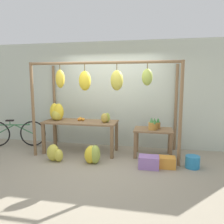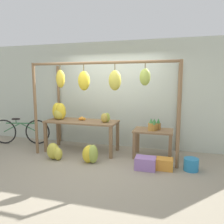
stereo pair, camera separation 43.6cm
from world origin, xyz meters
TOP-DOWN VIEW (x-y plane):
  - ground_plane at (0.00, 0.00)m, footprint 20.00×20.00m
  - shop_wall_back at (0.00, 1.44)m, footprint 8.00×0.08m
  - stall_awning at (-0.01, 0.41)m, footprint 3.39×1.26m
  - display_table_main at (-0.66, 0.69)m, footprint 1.80×0.71m
  - display_table_side at (1.11, 0.75)m, footprint 0.89×0.59m
  - banana_pile_on_table at (-1.30, 0.73)m, footprint 0.43×0.46m
  - orange_pile at (-0.67, 0.75)m, footprint 0.18×0.13m
  - pineapple_cluster at (1.13, 0.71)m, footprint 0.27×0.30m
  - banana_pile_ground_left at (-1.02, -0.02)m, footprint 0.43×0.31m
  - banana_pile_ground_right at (-0.17, 0.02)m, footprint 0.41×0.40m
  - fruit_crate_white at (1.04, -0.01)m, footprint 0.41×0.29m
  - blue_bucket at (1.93, 0.18)m, footprint 0.29×0.29m
  - parked_bicycle at (-2.58, 0.81)m, footprint 1.61×0.43m
  - papaya_pile at (-0.01, 0.63)m, footprint 0.25×0.27m
  - fruit_crate_purple at (1.40, 0.09)m, footprint 0.37×0.26m

SIDE VIEW (x-z plane):
  - ground_plane at x=0.00m, z-range 0.00..0.00m
  - fruit_crate_purple at x=1.40m, z-range 0.00..0.23m
  - blue_bucket at x=1.93m, z-range 0.00..0.25m
  - fruit_crate_white at x=1.04m, z-range 0.00..0.25m
  - banana_pile_ground_left at x=-1.02m, z-range -0.01..0.36m
  - banana_pile_ground_right at x=-0.17m, z-range -0.01..0.40m
  - parked_bicycle at x=-2.58m, z-range 0.00..0.73m
  - display_table_side at x=1.11m, z-range 0.19..0.84m
  - display_table_main at x=-0.66m, z-range 0.29..1.07m
  - pineapple_cluster at x=1.13m, z-range 0.62..0.91m
  - orange_pile at x=-0.67m, z-range 0.78..0.87m
  - papaya_pile at x=-0.01m, z-range 0.79..1.01m
  - banana_pile_on_table at x=-1.30m, z-range 0.75..1.18m
  - shop_wall_back at x=0.00m, z-range 0.00..2.80m
  - stall_awning at x=-0.01m, z-range 0.52..2.71m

